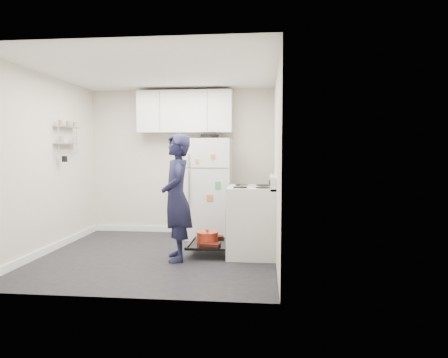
# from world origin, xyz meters

# --- Properties ---
(room) EXTENTS (3.21, 3.21, 2.51)m
(room) POSITION_xyz_m (-0.03, 0.03, 1.21)
(room) COLOR black
(room) RESTS_ON ground
(electric_range) EXTENTS (0.66, 0.76, 1.10)m
(electric_range) POSITION_xyz_m (1.26, 0.15, 0.47)
(electric_range) COLOR silver
(electric_range) RESTS_ON ground
(open_oven_door) EXTENTS (0.55, 0.71, 0.23)m
(open_oven_door) POSITION_xyz_m (0.67, 0.14, 0.19)
(open_oven_door) COLOR black
(open_oven_door) RESTS_ON ground
(refrigerator) EXTENTS (0.72, 0.74, 1.71)m
(refrigerator) POSITION_xyz_m (0.54, 1.25, 0.83)
(refrigerator) COLOR silver
(refrigerator) RESTS_ON ground
(upper_cabinets) EXTENTS (1.60, 0.33, 0.70)m
(upper_cabinets) POSITION_xyz_m (0.10, 1.43, 2.10)
(upper_cabinets) COLOR silver
(upper_cabinets) RESTS_ON room
(wall_shelf_rack) EXTENTS (0.14, 0.60, 0.61)m
(wall_shelf_rack) POSITION_xyz_m (-1.52, 0.49, 1.68)
(wall_shelf_rack) COLOR #B2B2B7
(wall_shelf_rack) RESTS_ON room
(person) EXTENTS (0.56, 0.69, 1.66)m
(person) POSITION_xyz_m (0.30, -0.19, 0.83)
(person) COLOR #171834
(person) RESTS_ON ground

